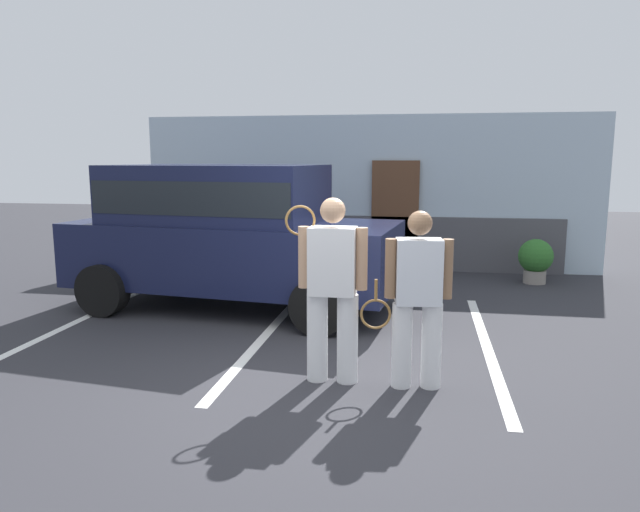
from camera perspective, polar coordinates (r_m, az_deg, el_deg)
ground_plane at (r=5.77m, az=-1.62°, el=-12.32°), size 40.00×40.00×0.00m
parking_stripe_0 at (r=8.38m, az=-22.98°, el=-6.09°), size 0.12×4.40×0.01m
parking_stripe_1 at (r=7.32m, az=-5.23°, el=-7.56°), size 0.12×4.40×0.01m
parking_stripe_2 at (r=7.13m, az=15.88°, el=-8.37°), size 0.12×4.40×0.01m
house_frontage at (r=11.57m, az=4.56°, el=5.73°), size 8.83×0.40×2.96m
parked_suv at (r=8.50m, az=-9.00°, el=2.63°), size 4.79×2.59×2.05m
tennis_player_man at (r=5.59m, az=1.18°, el=-3.05°), size 0.80×0.28×1.78m
tennis_player_woman at (r=5.52m, az=9.44°, el=-4.03°), size 0.88×0.31×1.68m
potted_plant_by_porch at (r=10.77m, az=20.22°, el=-0.26°), size 0.59×0.59×0.77m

